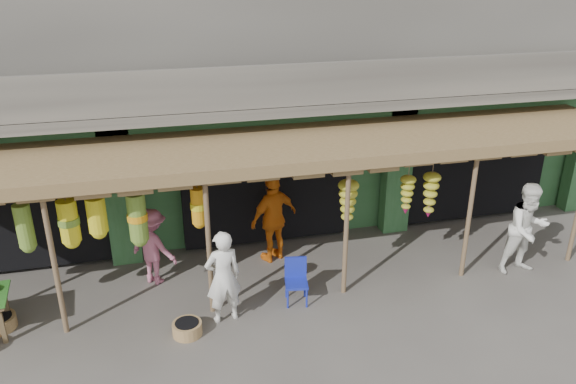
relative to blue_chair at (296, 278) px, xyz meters
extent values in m
plane|color=#514C47|center=(-0.05, 0.24, -0.47)|extent=(80.00, 80.00, 0.00)
cube|color=#2D6033|center=(-0.05, 5.39, 1.03)|extent=(16.00, 5.70, 3.00)
cube|color=gray|center=(-0.05, 1.89, 2.73)|extent=(16.00, 0.90, 0.22)
cube|color=gray|center=(-0.05, 1.49, 3.23)|extent=(16.00, 0.10, 0.80)
cube|color=#2D6033|center=(-0.05, 2.29, 2.38)|extent=(16.00, 0.35, 0.35)
cube|color=black|center=(-5.05, 3.24, 0.88)|extent=(3.60, 2.00, 2.50)
cube|color=black|center=(-0.05, 3.24, 0.88)|extent=(3.60, 2.00, 2.50)
cube|color=black|center=(4.95, 3.24, 0.88)|extent=(3.60, 2.00, 2.50)
cube|color=#2D6033|center=(-3.05, 2.29, 1.03)|extent=(0.60, 0.35, 3.00)
cube|color=#2D6033|center=(2.95, 2.29, 1.03)|extent=(0.60, 0.35, 3.00)
cylinder|color=brown|center=(-4.05, 0.04, 0.83)|extent=(0.09, 0.09, 2.60)
cylinder|color=brown|center=(-1.55, 0.04, 0.83)|extent=(0.09, 0.09, 2.60)
cylinder|color=brown|center=(0.95, 0.04, 0.83)|extent=(0.09, 0.09, 2.60)
cylinder|color=brown|center=(3.45, 0.04, 0.83)|extent=(0.09, 0.09, 2.60)
cylinder|color=brown|center=(-0.30, 0.04, 2.03)|extent=(12.90, 0.08, 0.08)
cylinder|color=brown|center=(-3.05, 0.44, 1.88)|extent=(5.50, 0.06, 0.06)
cube|color=brown|center=(-0.05, 1.14, 2.21)|extent=(14.00, 2.70, 0.22)
cube|color=brown|center=(-5.00, -0.03, -0.15)|extent=(0.08, 0.08, 0.65)
cube|color=brown|center=(-5.05, 0.58, -0.15)|extent=(0.08, 0.08, 0.65)
cylinder|color=#1A28AD|center=(-0.21, -0.22, -0.28)|extent=(0.03, 0.03, 0.38)
cylinder|color=#1A28AD|center=(0.13, -0.28, -0.28)|extent=(0.03, 0.03, 0.38)
cylinder|color=#1A28AD|center=(-0.15, 0.12, -0.28)|extent=(0.03, 0.03, 0.38)
cylinder|color=#1A28AD|center=(0.19, 0.06, -0.28)|extent=(0.03, 0.03, 0.38)
cube|color=#1A28AD|center=(-0.01, -0.08, -0.07)|extent=(0.47, 0.47, 0.05)
cube|color=#1A28AD|center=(0.02, 0.11, 0.16)|extent=(0.40, 0.11, 0.43)
cylinder|color=#977246|center=(-2.05, -0.55, -0.36)|extent=(0.59, 0.59, 0.23)
imported|color=white|center=(-1.37, -0.28, 0.39)|extent=(0.70, 0.52, 1.73)
imported|color=white|center=(4.70, -0.11, 0.48)|extent=(0.96, 0.76, 1.90)
imported|color=orange|center=(-0.05, 1.61, 0.48)|extent=(1.21, 0.90, 1.90)
imported|color=#C06583|center=(-2.51, 1.30, 0.30)|extent=(1.14, 1.08, 1.55)
camera|label=1|loc=(-2.31, -8.55, 5.47)|focal=35.00mm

